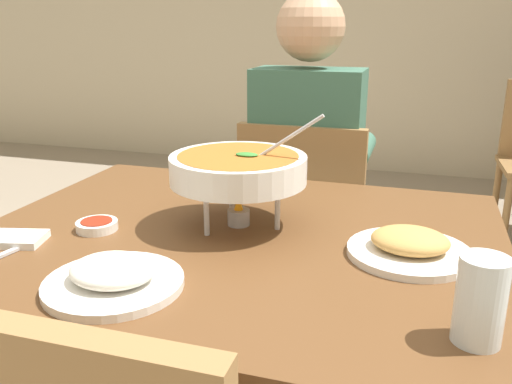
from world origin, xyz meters
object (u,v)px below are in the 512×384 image
object	(u,v)px
dining_table_main	(236,285)
chair_diner_main	(305,229)
sauce_dish	(97,225)
rice_plate	(113,277)
diner_main	(309,163)
drink_glass	(480,305)
curry_bowl	(238,169)
appetizer_plate	(410,246)

from	to	relation	value
dining_table_main	chair_diner_main	xyz separation A→B (m)	(-0.00, 0.74, -0.15)
dining_table_main	sauce_dish	distance (m)	0.33
dining_table_main	rice_plate	xyz separation A→B (m)	(-0.12, -0.29, 0.14)
diner_main	rice_plate	xyz separation A→B (m)	(-0.12, -1.07, 0.05)
sauce_dish	rice_plate	bearing A→B (deg)	-51.48
dining_table_main	diner_main	world-z (taller)	diner_main
chair_diner_main	rice_plate	distance (m)	1.08
sauce_dish	drink_glass	world-z (taller)	drink_glass
curry_bowl	appetizer_plate	xyz separation A→B (m)	(0.37, -0.06, -0.11)
chair_diner_main	diner_main	bearing A→B (deg)	90.00
dining_table_main	drink_glass	bearing A→B (deg)	-31.46
appetizer_plate	sauce_dish	xyz separation A→B (m)	(-0.66, -0.06, -0.01)
rice_plate	sauce_dish	distance (m)	0.29
diner_main	drink_glass	world-z (taller)	diner_main
diner_main	rice_plate	bearing A→B (deg)	-96.31
rice_plate	drink_glass	xyz separation A→B (m)	(0.58, 0.01, 0.04)
rice_plate	sauce_dish	xyz separation A→B (m)	(-0.18, 0.23, -0.01)
rice_plate	drink_glass	bearing A→B (deg)	0.98
curry_bowl	rice_plate	bearing A→B (deg)	-106.97
diner_main	curry_bowl	distance (m)	0.73
rice_plate	appetizer_plate	distance (m)	0.56
dining_table_main	drink_glass	size ratio (longest dim) A/B	8.63
drink_glass	dining_table_main	bearing A→B (deg)	148.54
appetizer_plate	drink_glass	distance (m)	0.30
dining_table_main	diner_main	distance (m)	0.78
appetizer_plate	dining_table_main	bearing A→B (deg)	178.89
sauce_dish	appetizer_plate	bearing A→B (deg)	5.20
curry_bowl	drink_glass	distance (m)	0.59
appetizer_plate	diner_main	bearing A→B (deg)	114.87
diner_main	curry_bowl	xyz separation A→B (m)	(-0.01, -0.72, 0.16)
dining_table_main	sauce_dish	xyz separation A→B (m)	(-0.30, -0.07, 0.13)
curry_bowl	sauce_dish	world-z (taller)	curry_bowl
sauce_dish	dining_table_main	bearing A→B (deg)	12.67
curry_bowl	appetizer_plate	world-z (taller)	curry_bowl
diner_main	sauce_dish	distance (m)	0.89
appetizer_plate	sauce_dish	distance (m)	0.66
rice_plate	drink_glass	world-z (taller)	drink_glass
dining_table_main	chair_diner_main	distance (m)	0.75
chair_diner_main	sauce_dish	world-z (taller)	chair_diner_main
rice_plate	sauce_dish	size ratio (longest dim) A/B	2.67
diner_main	drink_glass	size ratio (longest dim) A/B	10.08
curry_bowl	drink_glass	world-z (taller)	curry_bowl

